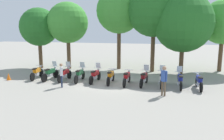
% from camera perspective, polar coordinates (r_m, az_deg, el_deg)
% --- Properties ---
extents(ground_plane, '(80.00, 80.00, 0.00)m').
position_cam_1_polar(ground_plane, '(16.37, -0.40, -3.42)').
color(ground_plane, gray).
extents(motorcycle_0, '(0.62, 2.19, 0.99)m').
position_cam_1_polar(motorcycle_0, '(18.74, -18.24, -0.57)').
color(motorcycle_0, black).
rests_on(motorcycle_0, ground_plane).
extents(motorcycle_1, '(0.62, 2.19, 1.37)m').
position_cam_1_polar(motorcycle_1, '(18.07, -15.13, -0.76)').
color(motorcycle_1, black).
rests_on(motorcycle_1, ground_plane).
extents(motorcycle_2, '(0.62, 2.19, 1.37)m').
position_cam_1_polar(motorcycle_2, '(17.56, -11.69, -0.94)').
color(motorcycle_2, black).
rests_on(motorcycle_2, ground_plane).
extents(motorcycle_3, '(0.62, 2.19, 1.37)m').
position_cam_1_polar(motorcycle_3, '(17.12, -8.04, -1.11)').
color(motorcycle_3, black).
rests_on(motorcycle_3, ground_plane).
extents(motorcycle_4, '(0.62, 2.19, 1.37)m').
position_cam_1_polar(motorcycle_4, '(16.74, -4.21, -1.31)').
color(motorcycle_4, black).
rests_on(motorcycle_4, ground_plane).
extents(motorcycle_5, '(0.62, 2.19, 0.99)m').
position_cam_1_polar(motorcycle_5, '(16.36, -0.32, -1.61)').
color(motorcycle_5, black).
rests_on(motorcycle_5, ground_plane).
extents(motorcycle_6, '(0.62, 2.19, 0.99)m').
position_cam_1_polar(motorcycle_6, '(15.99, 3.72, -1.93)').
color(motorcycle_6, black).
rests_on(motorcycle_6, ground_plane).
extents(motorcycle_7, '(0.67, 2.18, 1.37)m').
position_cam_1_polar(motorcycle_7, '(15.96, 8.03, -1.98)').
color(motorcycle_7, black).
rests_on(motorcycle_7, ground_plane).
extents(motorcycle_8, '(0.62, 2.19, 1.37)m').
position_cam_1_polar(motorcycle_8, '(15.89, 12.29, -2.18)').
color(motorcycle_8, black).
rests_on(motorcycle_8, ground_plane).
extents(motorcycle_9, '(0.62, 2.19, 1.37)m').
position_cam_1_polar(motorcycle_9, '(15.84, 16.58, -2.42)').
color(motorcycle_9, black).
rests_on(motorcycle_9, ground_plane).
extents(motorcycle_10, '(0.62, 2.19, 0.99)m').
position_cam_1_polar(motorcycle_10, '(15.89, 20.89, -2.70)').
color(motorcycle_10, black).
rests_on(motorcycle_10, ground_plane).
extents(person_0, '(0.28, 0.39, 1.62)m').
position_cam_1_polar(person_0, '(15.58, -12.52, -0.85)').
color(person_0, '#232D4C').
rests_on(person_0, ground_plane).
extents(person_1, '(0.40, 0.31, 1.77)m').
position_cam_1_polar(person_1, '(13.60, 12.84, -2.08)').
color(person_1, brown).
rests_on(person_1, ground_plane).
extents(tree_0, '(3.65, 3.65, 5.82)m').
position_cam_1_polar(tree_0, '(23.43, -17.78, 10.16)').
color(tree_0, brown).
rests_on(tree_0, ground_plane).
extents(tree_1, '(3.84, 3.84, 6.31)m').
position_cam_1_polar(tree_1, '(22.30, -11.01, 11.49)').
color(tree_1, brown).
rests_on(tree_1, ground_plane).
extents(tree_2, '(4.22, 4.22, 7.58)m').
position_cam_1_polar(tree_2, '(21.87, 1.79, 14.52)').
color(tree_2, brown).
rests_on(tree_2, ground_plane).
extents(tree_3, '(4.64, 4.64, 7.74)m').
position_cam_1_polar(tree_3, '(20.75, 10.45, 14.45)').
color(tree_3, brown).
rests_on(tree_3, ground_plane).
extents(tree_4, '(4.90, 4.90, 6.78)m').
position_cam_1_polar(tree_4, '(20.12, 17.40, 11.17)').
color(tree_4, brown).
rests_on(tree_4, ground_plane).
extents(tree_5, '(3.93, 3.93, 6.40)m').
position_cam_1_polar(tree_5, '(22.78, 26.04, 10.71)').
color(tree_5, brown).
rests_on(tree_5, ground_plane).
extents(traffic_cone, '(0.32, 0.32, 0.55)m').
position_cam_1_polar(traffic_cone, '(19.11, -24.42, -1.48)').
color(traffic_cone, orange).
rests_on(traffic_cone, ground_plane).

